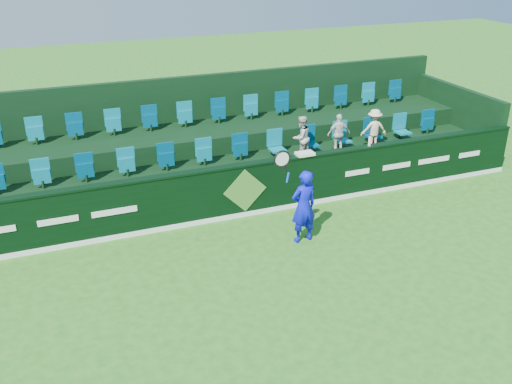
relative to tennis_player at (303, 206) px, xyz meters
name	(u,v)px	position (x,y,z in m)	size (l,w,h in m)	color
ground	(318,304)	(-0.78, -2.31, -0.87)	(60.00, 60.00, 0.00)	#256A19
sponsor_hoarding	(244,190)	(-0.78, 1.69, -0.19)	(16.00, 0.25, 1.35)	black
stand_tier_front	(229,183)	(-0.78, 2.79, -0.47)	(16.00, 2.00, 0.80)	black
stand_tier_back	(207,150)	(-0.78, 4.69, -0.22)	(16.00, 1.80, 1.30)	black
stand_rear	(202,127)	(-0.78, 5.13, 0.35)	(16.00, 4.10, 2.60)	black
seat_row_front	(223,153)	(-0.78, 3.19, 0.23)	(13.50, 0.50, 0.60)	#08768A
seat_row_back	(203,116)	(-0.78, 4.99, 0.73)	(13.50, 0.50, 0.60)	#08768A
tennis_player	(303,206)	(0.00, 0.00, 0.00)	(1.14, 0.48, 2.31)	#0C13DC
spectator_left	(301,138)	(1.27, 2.81, 0.52)	(0.57, 0.44, 1.17)	beige
spectator_middle	(339,134)	(2.41, 2.81, 0.48)	(0.65, 0.27, 1.11)	silver
spectator_right	(374,129)	(3.52, 2.81, 0.49)	(0.72, 0.42, 1.12)	beige
towel	(305,154)	(0.84, 1.69, 0.52)	(0.45, 0.29, 0.07)	white
drinks_bottle	(370,141)	(2.68, 1.69, 0.60)	(0.08, 0.08, 0.24)	white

